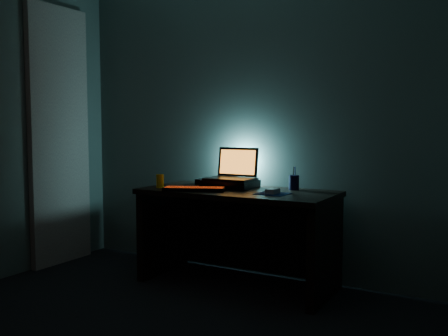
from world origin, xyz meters
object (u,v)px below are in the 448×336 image
Objects in this scene: keyboard at (194,189)px; juice_glass at (160,181)px; laptop at (233,172)px; mouse at (273,191)px; router at (204,182)px; pen_cup at (294,183)px.

juice_glass is (-0.34, 0.03, 0.04)m from keyboard.
laptop is 3.31× the size of mouse.
juice_glass is 0.71× the size of router.
pen_cup reaches higher than mouse.
mouse is 1.01× the size of pen_cup.
laptop is at bearing -18.11° from router.
mouse is at bearing 5.87° from juice_glass.
laptop is 0.53m from mouse.
mouse is (0.46, -0.24, -0.10)m from laptop.
keyboard is 4.33× the size of pen_cup.
keyboard is 0.61m from mouse.
juice_glass reaches higher than keyboard.
pen_cup reaches higher than juice_glass.
laptop reaches higher than router.
juice_glass is at bearing -125.18° from router.
laptop is 0.77× the size of keyboard.
pen_cup is at bearing 11.22° from keyboard.
pen_cup is 1.05× the size of juice_glass.
router is at bearing 64.78° from juice_glass.
router is (-0.30, 0.04, -0.10)m from laptop.
mouse is 0.81m from router.
pen_cup is 0.75× the size of router.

